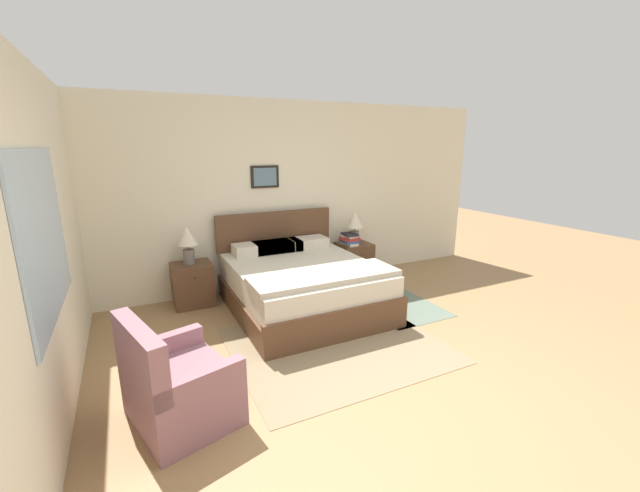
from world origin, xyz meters
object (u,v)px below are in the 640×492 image
object	(u,v)px
nightstand_near_window	(193,284)
bed	(302,284)
armchair	(176,386)
table_lamp_near_window	(187,239)
nightstand_by_door	(354,261)
table_lamp_by_door	(355,223)

from	to	relation	value
nightstand_near_window	bed	bearing A→B (deg)	-31.62
armchair	table_lamp_near_window	size ratio (longest dim) A/B	1.86
armchair	nightstand_near_window	world-z (taller)	armchair
bed	table_lamp_near_window	xyz separation A→B (m)	(-1.21, 0.74, 0.53)
bed	nightstand_by_door	xyz separation A→B (m)	(1.20, 0.74, -0.06)
nightstand_near_window	table_lamp_near_window	distance (m)	0.59
armchair	table_lamp_by_door	distance (m)	3.68
armchair	table_lamp_near_window	bearing A→B (deg)	153.13
armchair	nightstand_by_door	bearing A→B (deg)	112.33
nightstand_by_door	table_lamp_near_window	distance (m)	2.49
nightstand_by_door	table_lamp_by_door	size ratio (longest dim) A/B	1.10
nightstand_by_door	table_lamp_near_window	xyz separation A→B (m)	(-2.41, 0.01, 0.59)
armchair	nightstand_by_door	distance (m)	3.63
bed	table_lamp_by_door	size ratio (longest dim) A/B	3.96
nightstand_by_door	nightstand_near_window	bearing A→B (deg)	180.00
table_lamp_by_door	armchair	bearing A→B (deg)	-141.99
nightstand_by_door	table_lamp_near_window	world-z (taller)	table_lamp_near_window
armchair	table_lamp_near_window	xyz separation A→B (m)	(0.44, 2.24, 0.58)
table_lamp_by_door	table_lamp_near_window	bearing A→B (deg)	180.00
bed	table_lamp_near_window	world-z (taller)	bed
table_lamp_near_window	table_lamp_by_door	size ratio (longest dim) A/B	1.00
nightstand_near_window	nightstand_by_door	bearing A→B (deg)	0.00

